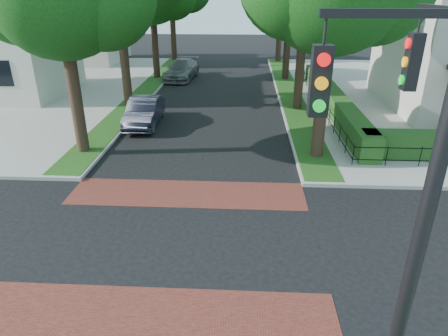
{
  "coord_description": "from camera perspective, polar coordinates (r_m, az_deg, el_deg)",
  "views": [
    {
      "loc": [
        2.15,
        -10.29,
        7.27
      ],
      "look_at": [
        1.48,
        2.15,
        1.6
      ],
      "focal_mm": 32.0,
      "sensor_mm": 36.0,
      "label": 1
    }
  ],
  "objects": [
    {
      "name": "house_left_far",
      "position": [
        45.88,
        -20.85,
        20.21
      ],
      "size": [
        10.0,
        9.0,
        10.14
      ],
      "color": "beige",
      "rests_on": "sidewalk_nw"
    },
    {
      "name": "crosswalk_near",
      "position": [
        10.38,
        -10.45,
        -20.47
      ],
      "size": [
        9.0,
        2.2,
        0.01
      ],
      "primitive_type": "cube",
      "color": "maroon",
      "rests_on": "ground"
    },
    {
      "name": "hedge_main_road",
      "position": [
        26.7,
        15.21,
        9.48
      ],
      "size": [
        1.0,
        18.0,
        1.2
      ],
      "primitive_type": "cube",
      "color": "#184417",
      "rests_on": "sidewalk_ne"
    },
    {
      "name": "grass_strip_nw",
      "position": [
        31.17,
        -11.2,
        10.82
      ],
      "size": [
        1.6,
        29.8,
        0.02
      ],
      "primitive_type": "cube",
      "color": "#164112",
      "rests_on": "sidewalk_nw"
    },
    {
      "name": "ground",
      "position": [
        12.78,
        -7.26,
        -10.41
      ],
      "size": [
        120.0,
        120.0,
        0.0
      ],
      "primitive_type": "plane",
      "color": "black",
      "rests_on": "ground"
    },
    {
      "name": "grass_strip_ne",
      "position": [
        30.42,
        9.31,
        10.63
      ],
      "size": [
        1.6,
        29.8,
        0.02
      ],
      "primitive_type": "cube",
      "color": "#164112",
      "rests_on": "sidewalk_ne"
    },
    {
      "name": "parked_car_front",
      "position": [
        23.33,
        -11.4,
        7.57
      ],
      "size": [
        1.83,
        4.08,
        1.36
      ],
      "primitive_type": "imported",
      "rotation": [
        0.0,
        0.0,
        0.06
      ],
      "color": "silver",
      "rests_on": "ground"
    },
    {
      "name": "parked_car_middle",
      "position": [
        23.44,
        -11.33,
        7.9
      ],
      "size": [
        1.81,
        4.75,
        1.55
      ],
      "primitive_type": "imported",
      "rotation": [
        0.0,
        0.0,
        0.04
      ],
      "color": "black",
      "rests_on": "ground"
    },
    {
      "name": "parked_car_rear",
      "position": [
        35.42,
        -6.11,
        13.8
      ],
      "size": [
        2.75,
        5.69,
        1.6
      ],
      "primitive_type": "imported",
      "rotation": [
        0.0,
        0.0,
        -0.1
      ],
      "color": "slate",
      "rests_on": "ground"
    },
    {
      "name": "crosswalk_far",
      "position": [
        15.47,
        -5.26,
        -3.64
      ],
      "size": [
        9.0,
        2.2,
        0.01
      ],
      "primitive_type": "cube",
      "color": "maroon",
      "rests_on": "ground"
    },
    {
      "name": "fence_main_road",
      "position": [
        26.59,
        13.47,
        9.27
      ],
      "size": [
        0.06,
        18.0,
        0.9
      ],
      "primitive_type": null,
      "color": "black",
      "rests_on": "sidewalk_ne"
    },
    {
      "name": "traffic_signal",
      "position": [
        6.97,
        25.95,
        0.33
      ],
      "size": [
        2.17,
        2.0,
        8.0
      ],
      "color": "black",
      "rests_on": "sidewalk_se"
    }
  ]
}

